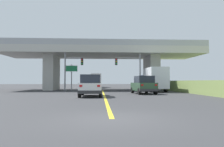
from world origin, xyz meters
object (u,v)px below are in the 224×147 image
Objects in this scene: sedan_oncoming at (96,83)px; traffic_signal_nearside at (131,67)px; box_truck at (154,79)px; highway_sign at (72,71)px; suv_crossing at (143,85)px; semi_truck_distant at (96,80)px; traffic_signal_farside at (71,67)px; suv_lead at (91,86)px.

traffic_signal_nearside is (5.09, -14.91, 2.34)m from sedan_oncoming.
box_truck is 12.71m from highway_sign.
highway_sign is at bearing 129.75° from suv_crossing.
box_truck is at bearing -69.75° from semi_truck_distant.
box_truck is at bearing 59.93° from suv_crossing.
traffic_signal_farside is at bearing -101.65° from sedan_oncoming.
suv_lead is 31.71m from semi_truck_distant.
suv_crossing is at bearing -45.99° from highway_sign.
highway_sign is (-8.67, 4.40, -0.36)m from traffic_signal_nearside.
traffic_signal_nearside is at bearing -71.16° from sedan_oncoming.
traffic_signal_farside is 1.31× the size of highway_sign.
semi_truck_distant is at bearing 89.94° from sedan_oncoming.
suv_lead is 10.70m from traffic_signal_nearside.
suv_crossing is 1.08× the size of sedan_oncoming.
suv_crossing is at bearing -115.81° from box_truck.
traffic_signal_nearside reaches higher than suv_lead.
traffic_signal_nearside is at bearing -26.90° from highway_sign.
suv_lead is 0.87× the size of traffic_signal_farside.
sedan_oncoming is 15.37m from traffic_signal_farside.
suv_lead is at bearing -132.33° from box_truck.
box_truck reaches higher than suv_lead.
traffic_signal_farside is at bearing 144.82° from suv_crossing.
highway_sign reaches higher than box_truck.
traffic_signal_farside reaches higher than suv_crossing.
sedan_oncoming is at bearing 108.84° from traffic_signal_nearside.
highway_sign reaches higher than sedan_oncoming.
semi_truck_distant is (-5.71, 27.86, 0.67)m from suv_crossing.
semi_truck_distant reaches higher than sedan_oncoming.
suv_lead is 6.95m from suv_crossing.
sedan_oncoming is 0.59× the size of semi_truck_distant.
highway_sign is 18.62m from semi_truck_distant.
suv_lead is 12.46m from box_truck.
sedan_oncoming is 0.83× the size of traffic_signal_nearside.
suv_crossing is 1.14× the size of highway_sign.
box_truck is 11.50m from traffic_signal_farside.
traffic_signal_nearside is 8.16m from traffic_signal_farside.
sedan_oncoming is (-5.72, 20.15, -0.00)m from suv_crossing.
box_truck is at bearing 0.45° from traffic_signal_farside.
highway_sign is at bearing -101.16° from semi_truck_distant.
sedan_oncoming is 15.93m from traffic_signal_nearside.
suv_lead is at bearing -90.16° from sedan_oncoming.
semi_truck_distant is (0.08, 31.71, 0.67)m from suv_lead.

